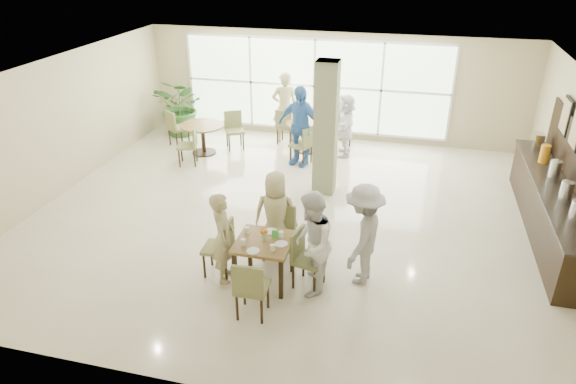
% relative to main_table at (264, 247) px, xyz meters
% --- Properties ---
extents(ground, '(10.00, 10.00, 0.00)m').
position_rel_main_table_xyz_m(ground, '(-0.08, 2.24, -0.64)').
color(ground, beige).
rests_on(ground, ground).
extents(room_shell, '(10.00, 10.00, 10.00)m').
position_rel_main_table_xyz_m(room_shell, '(-0.08, 2.24, 1.06)').
color(room_shell, white).
rests_on(room_shell, ground).
extents(window_bank, '(7.00, 0.04, 7.00)m').
position_rel_main_table_xyz_m(window_bank, '(-0.58, 6.70, 0.76)').
color(window_bank, silver).
rests_on(window_bank, ground).
extents(column, '(0.45, 0.45, 2.80)m').
position_rel_main_table_xyz_m(column, '(0.32, 3.44, 0.76)').
color(column, '#6A704E').
rests_on(column, ground).
extents(main_table, '(0.86, 0.86, 0.75)m').
position_rel_main_table_xyz_m(main_table, '(0.00, 0.00, 0.00)').
color(main_table, brown).
rests_on(main_table, ground).
extents(round_table_left, '(1.09, 1.09, 0.75)m').
position_rel_main_table_xyz_m(round_table_left, '(-3.03, 4.84, -0.07)').
color(round_table_left, brown).
rests_on(round_table_left, ground).
extents(round_table_right, '(1.12, 1.12, 0.75)m').
position_rel_main_table_xyz_m(round_table_right, '(-0.50, 5.64, -0.07)').
color(round_table_right, brown).
rests_on(round_table_right, ground).
extents(chairs_main_table, '(2.00, 1.99, 0.95)m').
position_rel_main_table_xyz_m(chairs_main_table, '(-0.00, -0.01, -0.17)').
color(chairs_main_table, olive).
rests_on(chairs_main_table, ground).
extents(chairs_table_left, '(2.11, 1.84, 0.95)m').
position_rel_main_table_xyz_m(chairs_table_left, '(-3.10, 4.85, -0.17)').
color(chairs_table_left, olive).
rests_on(chairs_table_left, ground).
extents(chairs_table_right, '(2.01, 1.86, 0.95)m').
position_rel_main_table_xyz_m(chairs_table_right, '(-0.45, 5.61, -0.17)').
color(chairs_table_right, olive).
rests_on(chairs_table_right, ground).
extents(tabletop_clutter, '(0.74, 0.80, 0.21)m').
position_rel_main_table_xyz_m(tabletop_clutter, '(0.01, -0.01, 0.17)').
color(tabletop_clutter, white).
rests_on(tabletop_clutter, main_table).
extents(buffet_counter, '(0.64, 4.70, 1.95)m').
position_rel_main_table_xyz_m(buffet_counter, '(4.62, 2.74, -0.09)').
color(buffet_counter, black).
rests_on(buffet_counter, ground).
extents(framed_art_a, '(0.05, 0.55, 0.70)m').
position_rel_main_table_xyz_m(framed_art_a, '(4.87, 3.24, 1.21)').
color(framed_art_a, black).
rests_on(framed_art_a, ground).
extents(framed_art_b, '(0.05, 0.55, 0.70)m').
position_rel_main_table_xyz_m(framed_art_b, '(4.87, 4.04, 1.21)').
color(framed_art_b, black).
rests_on(framed_art_b, ground).
extents(potted_plant, '(1.80, 1.80, 1.58)m').
position_rel_main_table_xyz_m(potted_plant, '(-4.08, 5.96, 0.15)').
color(potted_plant, '#2C5B24').
rests_on(potted_plant, ground).
extents(teen_left, '(0.49, 0.62, 1.51)m').
position_rel_main_table_xyz_m(teen_left, '(-0.64, -0.07, 0.11)').
color(teen_left, tan).
rests_on(teen_left, ground).
extents(teen_far, '(0.79, 0.50, 1.52)m').
position_rel_main_table_xyz_m(teen_far, '(-0.04, 0.84, 0.12)').
color(teen_far, tan).
rests_on(teen_far, ground).
extents(teen_right, '(0.71, 0.87, 1.67)m').
position_rel_main_table_xyz_m(teen_right, '(0.74, -0.04, 0.19)').
color(teen_right, white).
rests_on(teen_right, ground).
extents(teen_standing, '(0.80, 1.17, 1.66)m').
position_rel_main_table_xyz_m(teen_standing, '(1.46, 0.41, 0.19)').
color(teen_standing, '#99999B').
rests_on(teen_standing, ground).
extents(adult_a, '(1.26, 0.95, 1.91)m').
position_rel_main_table_xyz_m(adult_a, '(-0.53, 4.75, 0.31)').
color(adult_a, '#3E75BB').
rests_on(adult_a, ground).
extents(adult_b, '(0.72, 1.48, 1.55)m').
position_rel_main_table_xyz_m(adult_b, '(0.44, 5.60, 0.13)').
color(adult_b, white).
rests_on(adult_b, ground).
extents(adult_standing, '(0.80, 0.68, 1.86)m').
position_rel_main_table_xyz_m(adult_standing, '(-1.24, 6.15, 0.29)').
color(adult_standing, tan).
rests_on(adult_standing, ground).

